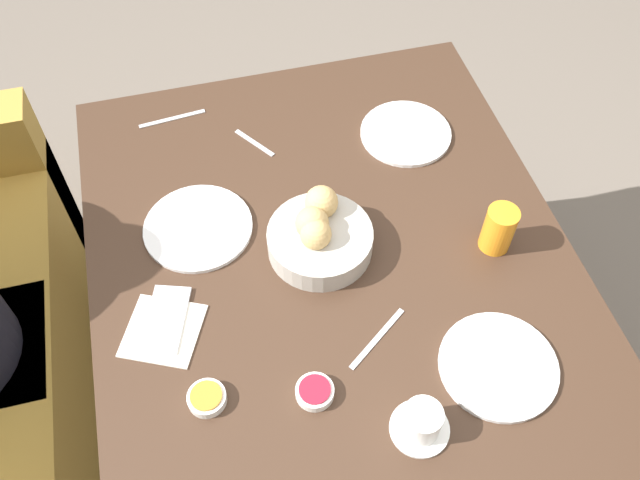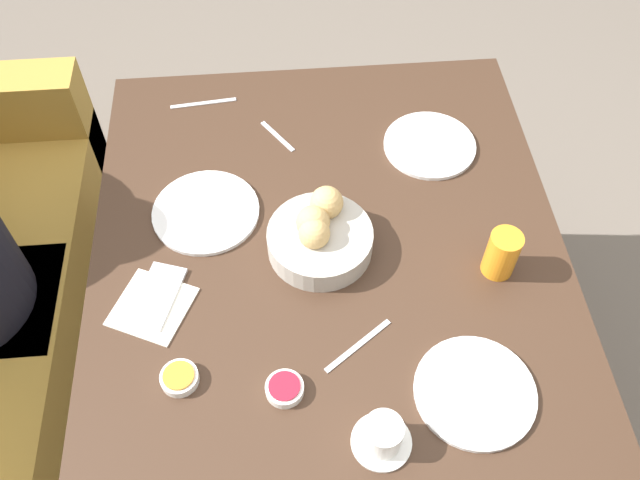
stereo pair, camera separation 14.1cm
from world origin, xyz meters
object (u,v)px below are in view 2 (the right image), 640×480
at_px(bread_basket, 319,235).
at_px(cell_phone, 157,296).
at_px(fork_silver, 358,346).
at_px(plate_near_left, 475,392).
at_px(plate_near_right, 430,145).
at_px(jam_bowl_berry, 285,388).
at_px(juice_glass, 502,254).
at_px(spoon_coffee, 278,136).
at_px(napkin, 152,307).
at_px(coffee_cup, 383,436).
at_px(knife_silver, 203,103).
at_px(plate_far_center, 206,212).
at_px(jam_bowl_honey, 179,378).

distance_m(bread_basket, cell_phone, 0.35).
bearing_deg(fork_silver, plate_near_left, -119.36).
bearing_deg(plate_near_right, jam_bowl_berry, 147.53).
height_order(plate_near_right, juice_glass, juice_glass).
bearing_deg(spoon_coffee, napkin, 149.15).
bearing_deg(bread_basket, coffee_cup, -170.47).
xyz_separation_m(coffee_cup, jam_bowl_berry, (0.11, 0.16, -0.02)).
relative_size(fork_silver, cell_phone, 0.84).
bearing_deg(napkin, bread_basket, -70.59).
bearing_deg(cell_phone, napkin, 158.78).
height_order(bread_basket, spoon_coffee, bread_basket).
height_order(knife_silver, spoon_coffee, same).
distance_m(jam_bowl_berry, knife_silver, 0.80).
distance_m(bread_basket, fork_silver, 0.25).
bearing_deg(coffee_cup, plate_far_center, 30.07).
bearing_deg(jam_bowl_honey, juice_glass, -73.03).
bearing_deg(jam_bowl_honey, napkin, 20.69).
xyz_separation_m(juice_glass, jam_bowl_berry, (-0.23, 0.45, -0.04)).
bearing_deg(jam_bowl_honey, bread_basket, -44.83).
height_order(plate_near_left, spoon_coffee, plate_near_left).
bearing_deg(cell_phone, bread_basket, -73.59).
xyz_separation_m(coffee_cup, fork_silver, (0.19, 0.02, -0.03)).
distance_m(jam_bowl_honey, napkin, 0.17).
bearing_deg(plate_near_right, napkin, 121.81).
bearing_deg(plate_far_center, bread_basket, -114.53).
bearing_deg(plate_near_right, juice_glass, -168.07).
height_order(plate_near_left, jam_bowl_berry, jam_bowl_berry).
xyz_separation_m(juice_glass, fork_silver, (-0.15, 0.31, -0.05)).
xyz_separation_m(plate_near_left, juice_glass, (0.27, -0.10, 0.05)).
distance_m(plate_near_right, plate_far_center, 0.55).
relative_size(bread_basket, plate_near_left, 0.98).
bearing_deg(spoon_coffee, jam_bowl_berry, 178.49).
bearing_deg(plate_near_left, jam_bowl_berry, 84.52).
height_order(juice_glass, jam_bowl_honey, juice_glass).
xyz_separation_m(coffee_cup, knife_silver, (0.90, 0.33, -0.03)).
height_order(plate_near_left, cell_phone, plate_near_left).
xyz_separation_m(bread_basket, napkin, (-0.12, 0.34, -0.04)).
distance_m(plate_near_left, plate_far_center, 0.68).
bearing_deg(knife_silver, bread_basket, -151.36).
distance_m(plate_near_right, spoon_coffee, 0.36).
relative_size(jam_bowl_berry, knife_silver, 0.43).
height_order(bread_basket, plate_near_right, bread_basket).
distance_m(plate_near_left, jam_bowl_berry, 0.35).
relative_size(bread_basket, plate_far_center, 0.94).
bearing_deg(jam_bowl_berry, cell_phone, 47.73).
xyz_separation_m(jam_bowl_berry, jam_bowl_honey, (0.04, 0.19, 0.00)).
bearing_deg(jam_bowl_berry, plate_near_left, -95.48).
bearing_deg(plate_near_right, plate_far_center, 106.82).
distance_m(bread_basket, juice_glass, 0.37).
relative_size(juice_glass, knife_silver, 0.65).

